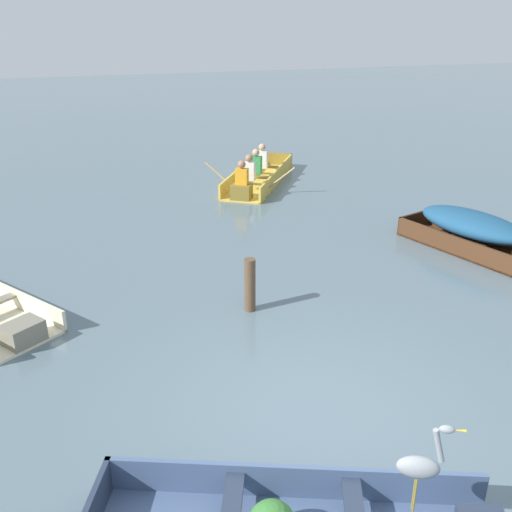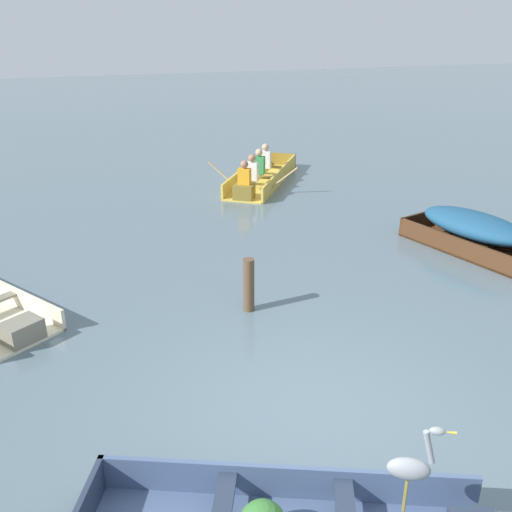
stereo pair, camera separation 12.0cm
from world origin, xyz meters
The scene contains 5 objects.
ground_plane centered at (0.00, 0.00, 0.00)m, with size 80.00×80.00×0.00m, color slate.
skiff_dark_varnish_near_moored centered at (4.63, 3.39, 0.41)m, with size 1.64×2.76×0.72m.
rowboat_yellow_with_crew centered at (2.41, 8.82, 0.24)m, with size 2.92×3.56×0.93m.
heron_on_dinghy centered at (-0.06, -1.71, 0.90)m, with size 0.43×0.29×0.84m.
mooring_post centered at (0.08, 2.56, 0.40)m, with size 0.16×0.16×0.80m, color brown.
Camera 1 is at (-2.30, -4.38, 3.94)m, focal length 40.00 mm.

